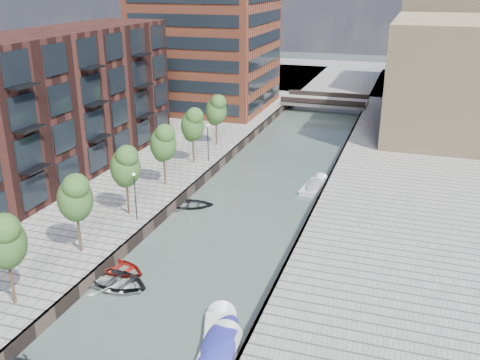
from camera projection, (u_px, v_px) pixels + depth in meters
The scene contains 26 objects.
water at pixel (272, 177), 56.37m from camera, with size 300.00×300.00×0.00m, color #38473F.
quay_right at pixel (432, 190), 51.49m from camera, with size 20.00×140.00×1.00m, color gray.
quay_wall_left at pixel (218, 166), 57.99m from camera, with size 0.25×140.00×1.00m, color #332823.
quay_wall_right at pixel (330, 179), 54.40m from camera, with size 0.25×140.00×1.00m, color #332823.
far_closure at pixel (348, 78), 109.45m from camera, with size 80.00×40.00×1.00m, color gray.
apartment_block at pixel (42, 109), 50.54m from camera, with size 8.00×38.00×14.00m, color black.
tower at pixel (207, 5), 77.89m from camera, with size 18.00×18.00×30.00m, color brown.
tan_block_near at pixel (439, 75), 68.36m from camera, with size 12.00×25.00×14.00m, color tan.
tan_block_far at pixel (437, 44), 91.08m from camera, with size 12.00×20.00×16.00m, color tan.
bridge at pixel (325, 101), 84.28m from camera, with size 13.00×6.00×1.30m.
tree_1 at pixel (5, 240), 31.25m from camera, with size 2.50×2.50×5.95m.
tree_2 at pixel (75, 196), 37.46m from camera, with size 2.50×2.50×5.95m.
tree_3 at pixel (125, 165), 43.67m from camera, with size 2.50×2.50×5.95m.
tree_4 at pixel (163, 142), 49.89m from camera, with size 2.50×2.50×5.95m.
tree_5 at pixel (193, 124), 56.10m from camera, with size 2.50×2.50×5.95m.
tree_6 at pixel (216, 109), 62.31m from camera, with size 2.50×2.50×5.95m.
lamp_1 at pixel (135, 192), 43.04m from camera, with size 0.24×0.24×4.12m.
lamp_2 at pixel (208, 139), 57.24m from camera, with size 0.24×0.24×4.12m.
sloop_1 at pixel (117, 284), 36.58m from camera, with size 3.51×4.91×1.02m, color black.
sloop_2 at pixel (118, 271), 38.24m from camera, with size 3.08×4.31×0.89m, color maroon.
sloop_3 at pixel (116, 289), 35.98m from camera, with size 2.86×4.01×0.83m, color beige.
sloop_4 at pixel (191, 206), 49.02m from camera, with size 3.00×4.20×0.87m, color black.
motorboat_0 at pixel (217, 360), 29.01m from camera, with size 2.63×5.94×1.91m.
motorboat_3 at pixel (220, 335), 31.03m from camera, with size 3.46×5.68×1.79m.
motorboat_4 at pixel (315, 186), 53.37m from camera, with size 2.23×4.97×1.60m.
car at pixel (396, 115), 74.47m from camera, with size 1.69×4.21×1.44m, color #9E9FA3.
Camera 1 is at (13.39, -11.22, 19.65)m, focal length 40.00 mm.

